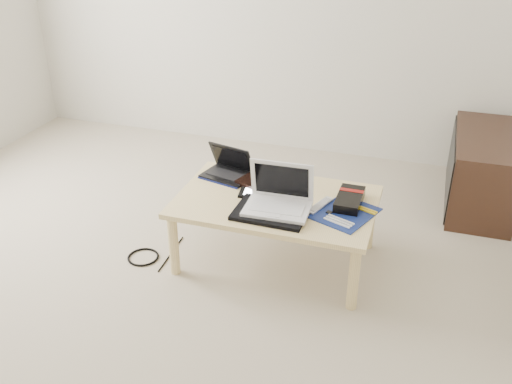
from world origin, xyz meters
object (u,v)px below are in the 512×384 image
(coffee_table, at_px, (276,207))
(gpu_box, at_px, (349,200))
(white_laptop, at_px, (279,199))
(media_cabinet, at_px, (481,170))
(netbook, at_px, (228,170))

(coffee_table, relative_size, gpu_box, 4.12)
(coffee_table, height_order, white_laptop, white_laptop)
(white_laptop, bearing_deg, coffee_table, 112.62)
(media_cabinet, bearing_deg, gpu_box, -125.99)
(netbook, xyz_separation_m, white_laptop, (0.40, -0.31, 0.03))
(coffee_table, height_order, media_cabinet, media_cabinet)
(netbook, distance_m, white_laptop, 0.50)
(gpu_box, bearing_deg, coffee_table, -170.10)
(coffee_table, bearing_deg, netbook, 151.29)
(coffee_table, bearing_deg, gpu_box, 9.90)
(netbook, bearing_deg, white_laptop, -37.31)
(netbook, bearing_deg, coffee_table, -28.71)
(white_laptop, relative_size, gpu_box, 1.32)
(coffee_table, distance_m, media_cabinet, 1.57)
(netbook, height_order, white_laptop, white_laptop)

